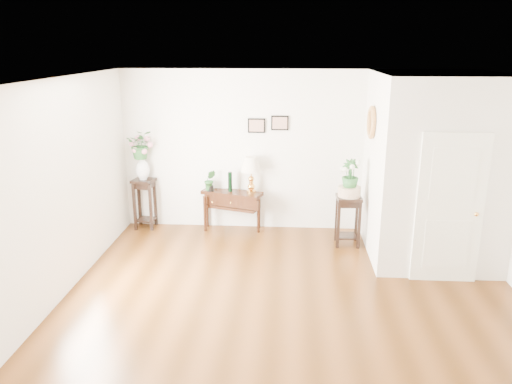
# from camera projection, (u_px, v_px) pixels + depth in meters

# --- Properties ---
(floor) EXTENTS (6.00, 5.50, 0.02)m
(floor) POSITION_uv_depth(u_px,v_px,m) (292.00, 302.00, 6.43)
(floor) COLOR #5F3312
(floor) RESTS_ON ground
(ceiling) EXTENTS (6.00, 5.50, 0.02)m
(ceiling) POSITION_uv_depth(u_px,v_px,m) (298.00, 80.00, 5.63)
(ceiling) COLOR white
(ceiling) RESTS_ON ground
(wall_back) EXTENTS (6.00, 0.02, 2.80)m
(wall_back) POSITION_uv_depth(u_px,v_px,m) (294.00, 152.00, 8.66)
(wall_back) COLOR silver
(wall_back) RESTS_ON ground
(wall_front) EXTENTS (6.00, 0.02, 2.80)m
(wall_front) POSITION_uv_depth(u_px,v_px,m) (297.00, 318.00, 3.40)
(wall_front) COLOR silver
(wall_front) RESTS_ON ground
(wall_left) EXTENTS (0.02, 5.50, 2.80)m
(wall_left) POSITION_uv_depth(u_px,v_px,m) (54.00, 194.00, 6.23)
(wall_left) COLOR silver
(wall_left) RESTS_ON ground
(partition) EXTENTS (1.80, 1.95, 2.80)m
(partition) POSITION_uv_depth(u_px,v_px,m) (432.00, 167.00, 7.59)
(partition) COLOR silver
(partition) RESTS_ON floor
(door) EXTENTS (0.90, 0.05, 2.10)m
(door) POSITION_uv_depth(u_px,v_px,m) (450.00, 209.00, 6.73)
(door) COLOR white
(door) RESTS_ON floor
(art_print_left) EXTENTS (0.30, 0.02, 0.25)m
(art_print_left) POSITION_uv_depth(u_px,v_px,m) (257.00, 126.00, 8.56)
(art_print_left) COLOR black
(art_print_left) RESTS_ON wall_back
(art_print_right) EXTENTS (0.30, 0.02, 0.25)m
(art_print_right) POSITION_uv_depth(u_px,v_px,m) (280.00, 123.00, 8.52)
(art_print_right) COLOR black
(art_print_right) RESTS_ON wall_back
(wall_ornament) EXTENTS (0.07, 0.51, 0.51)m
(wall_ornament) POSITION_uv_depth(u_px,v_px,m) (371.00, 122.00, 7.59)
(wall_ornament) COLOR #DB994C
(wall_ornament) RESTS_ON partition
(console_table) EXTENTS (1.12, 0.67, 0.71)m
(console_table) POSITION_uv_depth(u_px,v_px,m) (232.00, 211.00, 8.86)
(console_table) COLOR #3E1F0E
(console_table) RESTS_ON floor
(table_lamp) EXTENTS (0.43, 0.43, 0.63)m
(table_lamp) POSITION_uv_depth(u_px,v_px,m) (251.00, 172.00, 8.63)
(table_lamp) COLOR gold
(table_lamp) RESTS_ON console_table
(green_vase) EXTENTS (0.09, 0.09, 0.35)m
(green_vase) POSITION_uv_depth(u_px,v_px,m) (230.00, 182.00, 8.71)
(green_vase) COLOR black
(green_vase) RESTS_ON console_table
(potted_plant) EXTENTS (0.22, 0.19, 0.36)m
(potted_plant) POSITION_uv_depth(u_px,v_px,m) (210.00, 181.00, 8.73)
(potted_plant) COLOR #275F29
(potted_plant) RESTS_ON console_table
(plant_stand_a) EXTENTS (0.41, 0.41, 0.90)m
(plant_stand_a) POSITION_uv_depth(u_px,v_px,m) (145.00, 204.00, 8.93)
(plant_stand_a) COLOR black
(plant_stand_a) RESTS_ON floor
(porcelain_vase) EXTENTS (0.31, 0.31, 0.42)m
(porcelain_vase) POSITION_uv_depth(u_px,v_px,m) (142.00, 167.00, 8.74)
(porcelain_vase) COLOR white
(porcelain_vase) RESTS_ON plant_stand_a
(lily_arrangement) EXTENTS (0.53, 0.49, 0.51)m
(lily_arrangement) POSITION_uv_depth(u_px,v_px,m) (141.00, 143.00, 8.62)
(lily_arrangement) COLOR #275F29
(lily_arrangement) RESTS_ON porcelain_vase
(plant_stand_b) EXTENTS (0.41, 0.41, 0.83)m
(plant_stand_b) POSITION_uv_depth(u_px,v_px,m) (348.00, 220.00, 8.18)
(plant_stand_b) COLOR black
(plant_stand_b) RESTS_ON floor
(ceramic_bowl) EXTENTS (0.42, 0.42, 0.16)m
(ceramic_bowl) POSITION_uv_depth(u_px,v_px,m) (349.00, 192.00, 8.04)
(ceramic_bowl) COLOR #BAA693
(ceramic_bowl) RESTS_ON plant_stand_b
(narcissus) EXTENTS (0.33, 0.33, 0.49)m
(narcissus) POSITION_uv_depth(u_px,v_px,m) (350.00, 175.00, 7.96)
(narcissus) COLOR #275F29
(narcissus) RESTS_ON ceramic_bowl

